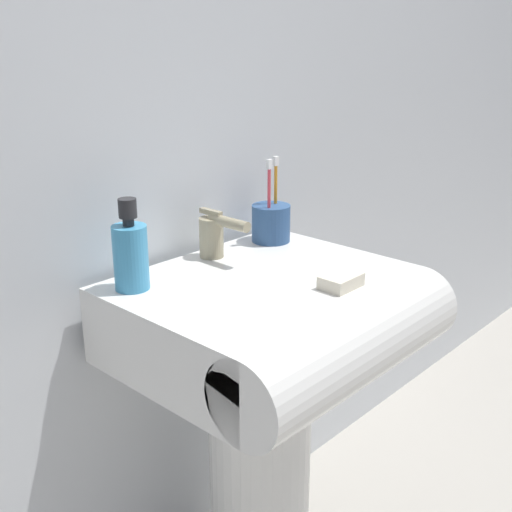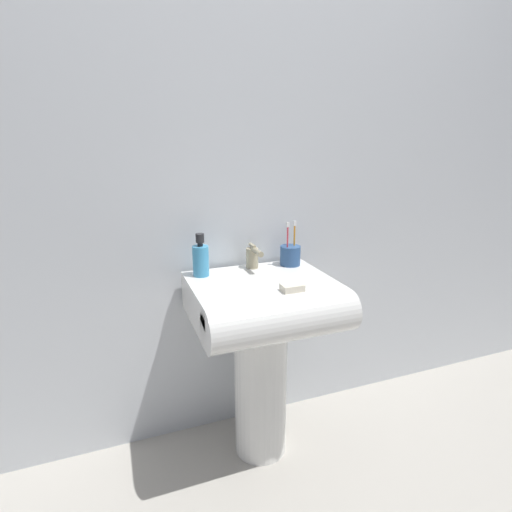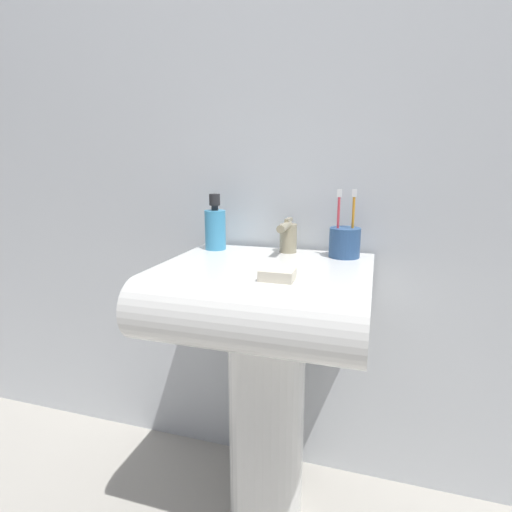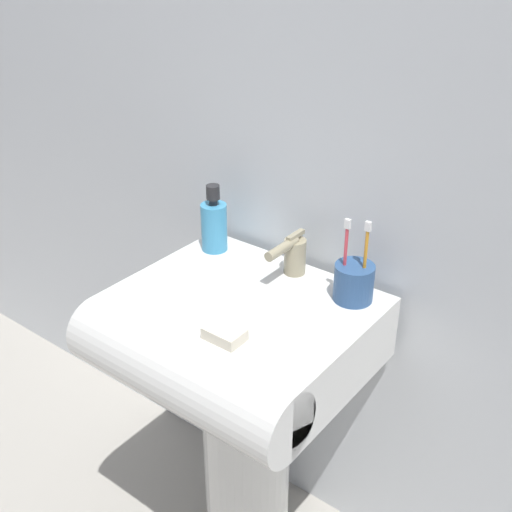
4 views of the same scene
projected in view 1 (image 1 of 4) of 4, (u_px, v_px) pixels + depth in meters
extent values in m
cube|color=silver|center=(165.00, 27.00, 1.22)|extent=(5.00, 0.05, 2.40)
cylinder|color=white|center=(260.00, 477.00, 1.35)|extent=(0.21, 0.21, 0.61)
cube|color=white|center=(260.00, 313.00, 1.23)|extent=(0.53, 0.40, 0.15)
cylinder|color=white|center=(346.00, 346.00, 1.10)|extent=(0.53, 0.15, 0.15)
cylinder|color=tan|center=(211.00, 237.00, 1.30)|extent=(0.05, 0.05, 0.08)
cylinder|color=tan|center=(229.00, 223.00, 1.26)|extent=(0.02, 0.10, 0.02)
cube|color=tan|center=(211.00, 212.00, 1.29)|extent=(0.01, 0.06, 0.01)
cylinder|color=#2D5184|center=(271.00, 223.00, 1.40)|extent=(0.08, 0.08, 0.08)
cylinder|color=#D83F4C|center=(269.00, 203.00, 1.37)|extent=(0.01, 0.01, 0.15)
cube|color=white|center=(269.00, 164.00, 1.34)|extent=(0.01, 0.01, 0.02)
cylinder|color=orange|center=(275.00, 199.00, 1.40)|extent=(0.01, 0.01, 0.15)
cube|color=white|center=(276.00, 161.00, 1.37)|extent=(0.01, 0.01, 0.02)
cylinder|color=#3F99CC|center=(131.00, 258.00, 1.13)|extent=(0.06, 0.06, 0.12)
cylinder|color=#262628|center=(128.00, 222.00, 1.11)|extent=(0.02, 0.02, 0.01)
cylinder|color=#262628|center=(127.00, 208.00, 1.10)|extent=(0.03, 0.03, 0.03)
cube|color=silver|center=(341.00, 281.00, 1.15)|extent=(0.08, 0.05, 0.02)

